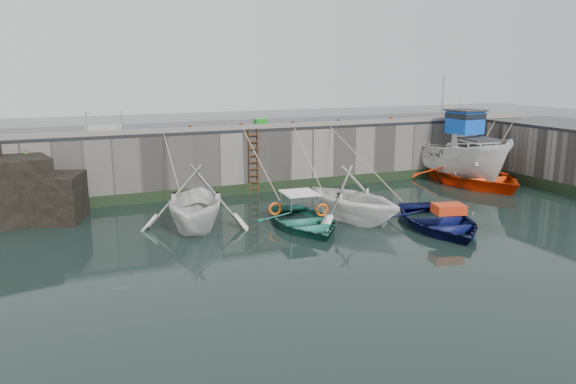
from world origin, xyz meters
name	(u,v)px	position (x,y,z in m)	size (l,w,h in m)	color
ground	(404,247)	(0.00, 0.00, 0.00)	(120.00, 120.00, 0.00)	black
quay_back	(273,154)	(0.00, 12.50, 1.50)	(30.00, 5.00, 3.00)	slate
road_back	(272,124)	(0.00, 12.50, 3.08)	(30.00, 5.00, 0.16)	black
kerb_back	(290,125)	(0.00, 10.15, 3.26)	(30.00, 0.30, 0.20)	slate
algae_back	(291,185)	(0.00, 9.96, 0.25)	(30.00, 0.08, 0.50)	black
rock_outcrop	(4,190)	(-12.92, 9.11, 1.26)	(5.85, 4.24, 3.41)	black
ladder	(254,162)	(-2.00, 9.91, 1.59)	(0.51, 0.08, 3.20)	#3F1E0F
boat_near_white	(197,226)	(-6.02, 5.32, 0.00)	(4.44, 5.14, 2.71)	silver
boat_near_white_rope	(177,206)	(-6.02, 8.91, 0.00)	(0.04, 3.40, 3.10)	tan
boat_near_blue	(304,227)	(-2.18, 3.62, 0.00)	(3.33, 4.66, 0.97)	#1B6051
boat_near_blue_rope	(264,202)	(-2.18, 8.06, 0.00)	(0.04, 4.67, 3.10)	tan
boat_near_blacktrim	(352,220)	(0.02, 3.74, 0.00)	(4.14, 4.79, 2.53)	white
boat_near_blacktrim_rope	(307,197)	(0.02, 8.12, 0.00)	(0.04, 4.57, 3.10)	tan
boat_near_navy	(438,228)	(2.57, 1.45, 0.00)	(3.72, 5.21, 1.08)	#0A0E3E
boat_near_navy_rope	(365,198)	(2.57, 6.98, 0.00)	(0.04, 6.58, 3.10)	tan
boat_far_white	(455,157)	(9.41, 9.00, 1.23)	(3.48, 7.83, 5.94)	white
boat_far_orange	(470,174)	(9.50, 7.80, 0.50)	(5.77, 7.76, 4.54)	#F33E0C
fish_crate	(260,122)	(-0.94, 11.83, 3.31)	(0.60, 0.36, 0.31)	#198A1B
railing	(104,128)	(-8.75, 11.25, 3.36)	(1.60, 1.05, 1.00)	#A5A8AD
bollard_a	(190,128)	(-5.00, 10.25, 3.30)	(0.18, 0.18, 0.28)	#3F1E0F
bollard_b	(241,126)	(-2.50, 10.25, 3.30)	(0.18, 0.18, 0.28)	#3F1E0F
bollard_c	(293,124)	(0.20, 10.25, 3.30)	(0.18, 0.18, 0.28)	#3F1E0F
bollard_d	(339,122)	(2.80, 10.25, 3.30)	(0.18, 0.18, 0.28)	#3F1E0F
bollard_e	(391,120)	(6.00, 10.25, 3.30)	(0.18, 0.18, 0.28)	#3F1E0F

